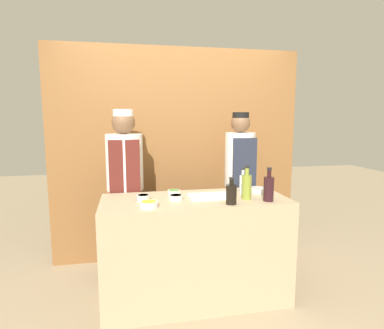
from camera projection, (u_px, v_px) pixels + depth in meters
ground_plane at (195, 297)px, 2.94m from camera, size 14.00×14.00×0.00m
cabinet_wall at (177, 155)px, 3.74m from camera, size 2.83×0.18×2.40m
counter at (195, 249)px, 2.87m from camera, size 1.62×0.67×0.93m
sauce_bowl_green at (174, 193)px, 2.88m from camera, size 0.11×0.11×0.05m
sauce_bowl_yellow at (149, 204)px, 2.52m from camera, size 0.15×0.15×0.05m
sauce_bowl_purple at (176, 197)px, 2.74m from camera, size 0.12×0.12×0.04m
sauce_bowl_red at (143, 198)px, 2.69m from camera, size 0.11×0.11×0.06m
sauce_bowl_brown at (258, 190)px, 3.01m from camera, size 0.14×0.14×0.05m
cutting_board at (209, 196)px, 2.84m from camera, size 0.36×0.24×0.02m
bottle_soy at (231, 194)px, 2.60m from camera, size 0.09×0.09×0.22m
bottle_oil at (247, 186)px, 2.76m from camera, size 0.08×0.08×0.29m
bottle_wine at (269, 188)px, 2.70m from camera, size 0.09×0.09×0.29m
bottle_clear at (243, 184)px, 2.95m from camera, size 0.06×0.06×0.24m
chef_left at (125, 188)px, 3.21m from camera, size 0.36×0.36×1.71m
chef_right at (239, 184)px, 3.44m from camera, size 0.32×0.32×1.68m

